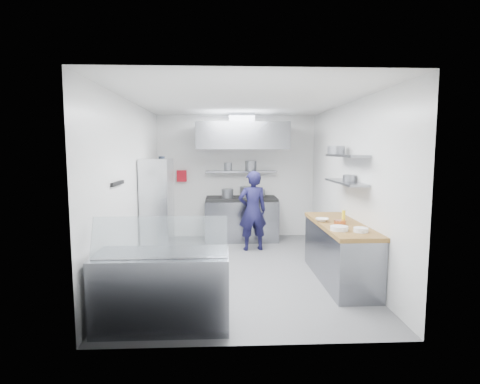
{
  "coord_description": "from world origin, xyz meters",
  "views": [
    {
      "loc": [
        -0.31,
        -6.15,
        2.01
      ],
      "look_at": [
        0.0,
        0.6,
        1.25
      ],
      "focal_mm": 28.0,
      "sensor_mm": 36.0,
      "label": 1
    }
  ],
  "objects_px": {
    "gas_range": "(241,220)",
    "display_case": "(163,290)",
    "chef": "(253,211)",
    "wire_rack": "(158,208)"
  },
  "relations": [
    {
      "from": "gas_range",
      "to": "display_case",
      "type": "height_order",
      "value": "gas_range"
    },
    {
      "from": "gas_range",
      "to": "wire_rack",
      "type": "bearing_deg",
      "value": -141.83
    },
    {
      "from": "wire_rack",
      "to": "gas_range",
      "type": "bearing_deg",
      "value": 38.17
    },
    {
      "from": "gas_range",
      "to": "chef",
      "type": "height_order",
      "value": "chef"
    },
    {
      "from": "gas_range",
      "to": "chef",
      "type": "distance_m",
      "value": 0.96
    },
    {
      "from": "gas_range",
      "to": "chef",
      "type": "relative_size",
      "value": 1.0
    },
    {
      "from": "wire_rack",
      "to": "display_case",
      "type": "bearing_deg",
      "value": -79.35
    },
    {
      "from": "wire_rack",
      "to": "chef",
      "type": "bearing_deg",
      "value": 12.72
    },
    {
      "from": "gas_range",
      "to": "display_case",
      "type": "bearing_deg",
      "value": -105.02
    },
    {
      "from": "display_case",
      "to": "gas_range",
      "type": "bearing_deg",
      "value": 74.98
    }
  ]
}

